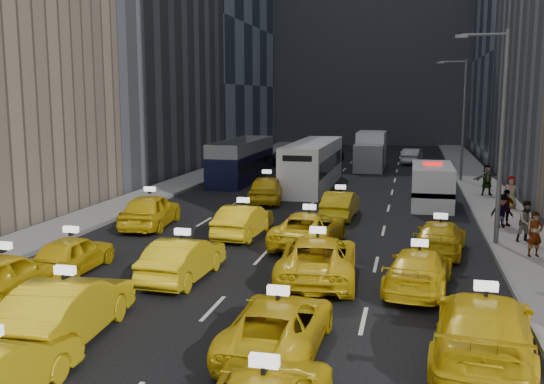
{
  "coord_description": "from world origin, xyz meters",
  "views": [
    {
      "loc": [
        5.67,
        -14.61,
        6.31
      ],
      "look_at": [
        -0.48,
        11.96,
        2.0
      ],
      "focal_mm": 40.0,
      "sensor_mm": 36.0,
      "label": 1
    }
  ],
  "objects": [
    {
      "name": "misc_car_4",
      "position": [
        5.73,
        43.84,
        0.74
      ],
      "size": [
        2.1,
        4.63,
        1.47
      ],
      "primitive_type": "imported",
      "rotation": [
        0.0,
        0.0,
        3.02
      ],
      "color": "#A2A3A9",
      "rests_on": "ground"
    },
    {
      "name": "taxi_8",
      "position": [
        -6.15,
        4.45,
        0.69
      ],
      "size": [
        1.65,
        4.05,
        1.38
      ],
      "primitive_type": "imported",
      "rotation": [
        0.0,
        0.0,
        3.15
      ],
      "color": "yellow",
      "rests_on": "ground"
    },
    {
      "name": "taxi_12",
      "position": [
        -6.6,
        12.21,
        0.83
      ],
      "size": [
        2.49,
        5.09,
        1.67
      ],
      "primitive_type": "imported",
      "rotation": [
        0.0,
        0.0,
        3.25
      ],
      "color": "yellow",
      "rests_on": "ground"
    },
    {
      "name": "taxi_7",
      "position": [
        7.51,
        0.03,
        0.82
      ],
      "size": [
        2.92,
        5.86,
        1.64
      ],
      "primitive_type": "imported",
      "rotation": [
        0.0,
        0.0,
        3.03
      ],
      "color": "yellow",
      "rests_on": "ground"
    },
    {
      "name": "taxi_11",
      "position": [
        6.03,
        5.17,
        0.69
      ],
      "size": [
        2.52,
        4.97,
        1.38
      ],
      "primitive_type": "imported",
      "rotation": [
        0.0,
        0.0,
        3.01
      ],
      "color": "yellow",
      "rests_on": "ground"
    },
    {
      "name": "sidewalk_west",
      "position": [
        -10.5,
        25.0,
        0.07
      ],
      "size": [
        3.0,
        90.0,
        0.15
      ],
      "primitive_type": "cube",
      "color": "gray",
      "rests_on": "ground"
    },
    {
      "name": "pedestrian_1",
      "position": [
        10.58,
        12.51,
        1.04
      ],
      "size": [
        0.97,
        0.74,
        1.77
      ],
      "primitive_type": "imported",
      "rotation": [
        0.0,
        0.0,
        0.36
      ],
      "color": "gray",
      "rests_on": "sidewalk_east"
    },
    {
      "name": "city_bus",
      "position": [
        -1.01,
        27.14,
        1.58
      ],
      "size": [
        3.88,
        12.56,
        3.19
      ],
      "rotation": [
        0.0,
        0.0,
        0.11
      ],
      "color": "silver",
      "rests_on": "ground"
    },
    {
      "name": "taxi_9",
      "position": [
        -1.93,
        4.56,
        0.74
      ],
      "size": [
        1.74,
        4.56,
        1.48
      ],
      "primitive_type": "imported",
      "rotation": [
        0.0,
        0.0,
        3.1
      ],
      "color": "yellow",
      "rests_on": "ground"
    },
    {
      "name": "taxi_10",
      "position": [
        2.62,
        5.56,
        0.78
      ],
      "size": [
        3.08,
        5.81,
        1.56
      ],
      "primitive_type": "imported",
      "rotation": [
        0.0,
        0.0,
        3.23
      ],
      "color": "yellow",
      "rests_on": "ground"
    },
    {
      "name": "pedestrian_5",
      "position": [
        10.37,
        25.19,
        1.11
      ],
      "size": [
        1.83,
        0.71,
        1.92
      ],
      "primitive_type": "imported",
      "rotation": [
        0.0,
        0.0,
        0.11
      ],
      "color": "gray",
      "rests_on": "sidewalk_east"
    },
    {
      "name": "pedestrian_4",
      "position": [
        11.13,
        20.79,
        1.05
      ],
      "size": [
        0.94,
        0.59,
        1.81
      ],
      "primitive_type": "imported",
      "rotation": [
        0.0,
        0.0,
        -0.13
      ],
      "color": "gray",
      "rests_on": "sidewalk_east"
    },
    {
      "name": "sidewalk_east",
      "position": [
        10.5,
        25.0,
        0.07
      ],
      "size": [
        3.0,
        90.0,
        0.15
      ],
      "primitive_type": "cube",
      "color": "gray",
      "rests_on": "ground"
    },
    {
      "name": "streetlight_near",
      "position": [
        9.18,
        12.0,
        4.92
      ],
      "size": [
        2.15,
        0.22,
        9.0
      ],
      "color": "#595B60",
      "rests_on": "ground"
    },
    {
      "name": "misc_car_2",
      "position": [
        1.95,
        44.26,
        0.78
      ],
      "size": [
        2.59,
        5.55,
        1.57
      ],
      "primitive_type": "imported",
      "rotation": [
        0.0,
        0.0,
        3.07
      ],
      "color": "gray",
      "rests_on": "ground"
    },
    {
      "name": "taxi_13",
      "position": [
        -1.66,
        11.3,
        0.74
      ],
      "size": [
        1.82,
        4.56,
        1.47
      ],
      "primitive_type": "imported",
      "rotation": [
        0.0,
        0.0,
        3.08
      ],
      "color": "yellow",
      "rests_on": "ground"
    },
    {
      "name": "taxi_4",
      "position": [
        -6.62,
        1.36,
        0.75
      ],
      "size": [
        2.3,
        4.6,
        1.51
      ],
      "primitive_type": "imported",
      "rotation": [
        0.0,
        0.0,
        3.02
      ],
      "color": "yellow",
      "rests_on": "ground"
    },
    {
      "name": "taxi_5",
      "position": [
        -2.96,
        -1.07,
        0.83
      ],
      "size": [
        2.09,
        5.12,
        1.65
      ],
      "primitive_type": "imported",
      "rotation": [
        0.0,
        0.0,
        3.21
      ],
      "color": "yellow",
      "rests_on": "ground"
    },
    {
      "name": "taxi_14",
      "position": [
        1.53,
        10.37,
        0.73
      ],
      "size": [
        2.91,
        5.45,
        1.46
      ],
      "primitive_type": "imported",
      "rotation": [
        0.0,
        0.0,
        3.04
      ],
      "color": "yellow",
      "rests_on": "ground"
    },
    {
      "name": "pedestrian_2",
      "position": [
        9.93,
        15.2,
        0.95
      ],
      "size": [
        1.07,
        0.52,
        1.61
      ],
      "primitive_type": "imported",
      "rotation": [
        0.0,
        0.0,
        0.09
      ],
      "color": "gray",
      "rests_on": "sidewalk_east"
    },
    {
      "name": "ground",
      "position": [
        0.0,
        0.0,
        0.0
      ],
      "size": [
        160.0,
        160.0,
        0.0
      ],
      "primitive_type": "plane",
      "color": "black",
      "rests_on": "ground"
    },
    {
      "name": "taxi_16",
      "position": [
        -2.74,
        20.36,
        0.82
      ],
      "size": [
        2.51,
        5.03,
        1.64
      ],
      "primitive_type": "imported",
      "rotation": [
        0.0,
        0.0,
        3.26
      ],
      "color": "yellow",
      "rests_on": "ground"
    },
    {
      "name": "pedestrian_0",
      "position": [
        10.44,
        9.99,
        1.04
      ],
      "size": [
        0.77,
        0.65,
        1.79
      ],
      "primitive_type": "imported",
      "rotation": [
        0.0,
        0.0,
        0.41
      ],
      "color": "gray",
      "rests_on": "sidewalk_east"
    },
    {
      "name": "taxi_17",
      "position": [
        2.12,
        16.64,
        0.71
      ],
      "size": [
        1.66,
        4.35,
        1.42
      ],
      "primitive_type": "imported",
      "rotation": [
        0.0,
        0.0,
        3.1
      ],
      "color": "yellow",
      "rests_on": "ground"
    },
    {
      "name": "taxi_6",
      "position": [
        2.58,
        -0.56,
        0.68
      ],
      "size": [
        2.31,
        4.91,
        1.36
      ],
      "primitive_type": "imported",
      "rotation": [
        0.0,
        0.0,
        3.13
      ],
      "color": "yellow",
      "rests_on": "ground"
    },
    {
      "name": "taxi_15",
      "position": [
        6.9,
        10.17,
        0.67
      ],
      "size": [
        2.45,
        4.82,
        1.34
      ],
      "primitive_type": "imported",
      "rotation": [
        0.0,
        0.0,
        3.01
      ],
      "color": "yellow",
      "rests_on": "ground"
    },
    {
      "name": "double_decker",
      "position": [
        -6.76,
        29.04,
        1.51
      ],
      "size": [
        2.72,
        10.55,
        3.05
      ],
      "rotation": [
        0.0,
        0.0,
        0.03
      ],
      "color": "black",
      "rests_on": "ground"
    },
    {
      "name": "curb_west",
      "position": [
        -9.05,
        25.0,
        0.09
      ],
      "size": [
        0.15,
        90.0,
        0.18
      ],
      "primitive_type": "cube",
      "color": "slate",
      "rests_on": "ground"
    },
    {
      "name": "pedestrian_3",
      "position": [
        10.15,
        15.67,
        1.04
      ],
      "size": [
        1.14,
        0.84,
        1.78
      ],
      "primitive_type": "imported",
      "rotation": [
        0.0,
        0.0,
        0.4
      ],
      "color": "gray",
      "rests_on": "sidewalk_east"
    },
    {
      "name": "nypd_van",
      "position": [
        6.89,
        21.45,
        1.16
      ],
      "size": [
        3.1,
        6.23,
        2.56
      ],
      "rotation": [
        0.0,
        0.0,
        0.13
      ],
      "color": "silver",
      "rests_on": "ground"
    },
    {
      "name": "misc_car_3",
      "position": [
        -1.9,
        44.17,
        0.81
      ],
      "size": [
        2.08,
        4.8,
        1.61
      ],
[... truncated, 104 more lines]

